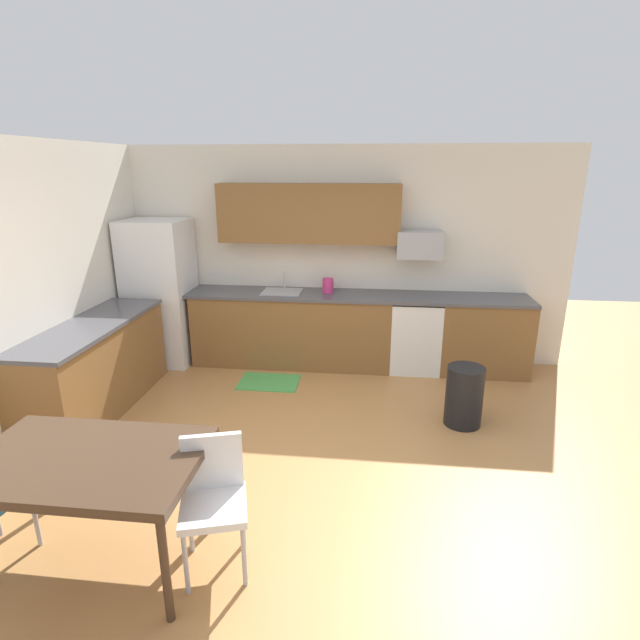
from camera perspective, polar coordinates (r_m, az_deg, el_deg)
ground_plane at (r=4.40m, az=-1.54°, el=-16.51°), size 12.00×12.00×0.00m
wall_back at (r=6.39m, az=1.69°, el=7.40°), size 5.80×0.10×2.70m
cabinet_run_back at (r=6.33m, az=-3.22°, el=-1.11°), size 2.49×0.60×0.90m
cabinet_run_back_right at (r=6.39m, az=18.29°, el=-1.82°), size 1.06×0.60×0.90m
cabinet_run_left at (r=5.61m, az=-24.38°, el=-5.18°), size 0.60×2.00×0.90m
countertop_back at (r=6.14m, az=1.38°, el=2.88°), size 4.80×0.64×0.04m
countertop_left at (r=5.46m, az=-24.99°, el=-0.61°), size 0.64×2.00×0.04m
upper_cabinets_back at (r=6.13m, az=-1.30°, el=12.17°), size 2.20×0.34×0.70m
refrigerator at (r=6.62m, az=-17.87°, el=3.03°), size 0.76×0.70×1.82m
oven_range at (r=6.27m, az=10.85°, el=-1.56°), size 0.60×0.60×0.91m
microwave at (r=6.11m, az=11.36°, el=8.53°), size 0.54×0.36×0.32m
sink_basin at (r=6.23m, az=-4.39°, el=2.68°), size 0.48×0.40×0.14m
sink_faucet at (r=6.36m, az=-4.12°, el=4.48°), size 0.02×0.02×0.24m
dining_table at (r=3.47m, az=-25.33°, el=-14.89°), size 1.40×0.90×0.76m
chair_near_table at (r=3.33m, az=-12.17°, el=-18.87°), size 0.50×0.50×0.85m
trash_bin at (r=5.09m, az=16.25°, el=-8.40°), size 0.36×0.36×0.60m
floor_mat at (r=5.93m, az=-5.89°, el=-7.10°), size 0.70×0.50×0.01m
kettle at (r=6.16m, az=0.92°, el=3.91°), size 0.14×0.14×0.20m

